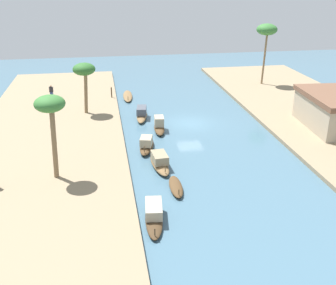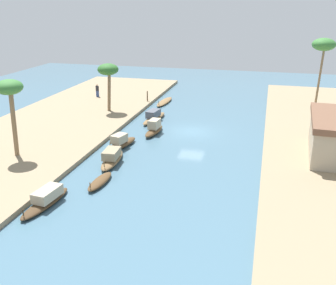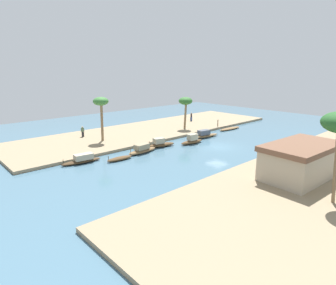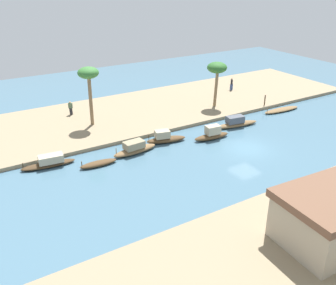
{
  "view_description": "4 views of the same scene",
  "coord_description": "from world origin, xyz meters",
  "px_view_note": "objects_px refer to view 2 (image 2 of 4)",
  "views": [
    {
      "loc": [
        38.65,
        -8.75,
        14.32
      ],
      "look_at": [
        6.66,
        -3.41,
        0.84
      ],
      "focal_mm": 43.93,
      "sensor_mm": 36.0,
      "label": 1
    },
    {
      "loc": [
        36.51,
        6.99,
        12.21
      ],
      "look_at": [
        6.22,
        -0.82,
        0.94
      ],
      "focal_mm": 42.08,
      "sensor_mm": 36.0,
      "label": 2
    },
    {
      "loc": [
        30.72,
        23.41,
        10.43
      ],
      "look_at": [
        5.65,
        -3.98,
        0.8
      ],
      "focal_mm": 30.74,
      "sensor_mm": 36.0,
      "label": 3
    },
    {
      "loc": [
        22.87,
        23.45,
        15.31
      ],
      "look_at": [
        6.9,
        -3.0,
        1.05
      ],
      "focal_mm": 39.95,
      "sensor_mm": 36.0,
      "label": 4
    }
  ],
  "objects_px": {
    "sampan_open_hull": "(154,117)",
    "palm_tree_left_far": "(9,91)",
    "mooring_post": "(147,96)",
    "palm_tree_left_near": "(108,71)",
    "sampan_upstream_small": "(121,142)",
    "person_on_near_bank": "(97,91)",
    "sampan_with_tall_canopy": "(154,129)",
    "sampan_foreground": "(100,181)",
    "sampan_near_left_bank": "(112,158)",
    "sampan_downstream_large": "(46,199)",
    "sampan_with_red_awning": "(164,102)",
    "palm_tree_right_short": "(324,46)"
  },
  "relations": [
    {
      "from": "sampan_open_hull",
      "to": "palm_tree_left_far",
      "type": "distance_m",
      "value": 16.19
    },
    {
      "from": "mooring_post",
      "to": "palm_tree_left_near",
      "type": "distance_m",
      "value": 7.23
    },
    {
      "from": "sampan_upstream_small",
      "to": "person_on_near_bank",
      "type": "height_order",
      "value": "person_on_near_bank"
    },
    {
      "from": "sampan_with_tall_canopy",
      "to": "sampan_upstream_small",
      "type": "xyz_separation_m",
      "value": [
        4.4,
        -1.75,
        -0.06
      ]
    },
    {
      "from": "sampan_with_tall_canopy",
      "to": "mooring_post",
      "type": "relative_size",
      "value": 3.1
    },
    {
      "from": "mooring_post",
      "to": "sampan_upstream_small",
      "type": "bearing_deg",
      "value": 8.79
    },
    {
      "from": "sampan_open_hull",
      "to": "mooring_post",
      "type": "relative_size",
      "value": 4.11
    },
    {
      "from": "sampan_with_tall_canopy",
      "to": "palm_tree_left_near",
      "type": "height_order",
      "value": "palm_tree_left_near"
    },
    {
      "from": "sampan_foreground",
      "to": "sampan_with_tall_canopy",
      "type": "distance_m",
      "value": 11.8
    },
    {
      "from": "sampan_near_left_bank",
      "to": "mooring_post",
      "type": "height_order",
      "value": "mooring_post"
    },
    {
      "from": "sampan_open_hull",
      "to": "person_on_near_bank",
      "type": "height_order",
      "value": "person_on_near_bank"
    },
    {
      "from": "sampan_foreground",
      "to": "mooring_post",
      "type": "height_order",
      "value": "mooring_post"
    },
    {
      "from": "sampan_near_left_bank",
      "to": "palm_tree_left_far",
      "type": "relative_size",
      "value": 0.72
    },
    {
      "from": "sampan_downstream_large",
      "to": "mooring_post",
      "type": "distance_m",
      "value": 26.63
    },
    {
      "from": "sampan_upstream_small",
      "to": "palm_tree_left_far",
      "type": "height_order",
      "value": "palm_tree_left_far"
    },
    {
      "from": "sampan_foreground",
      "to": "sampan_with_red_awning",
      "type": "relative_size",
      "value": 0.64
    },
    {
      "from": "sampan_downstream_large",
      "to": "palm_tree_left_near",
      "type": "xyz_separation_m",
      "value": [
        -21.17,
        -4.37,
        4.48
      ]
    },
    {
      "from": "sampan_foreground",
      "to": "sampan_with_red_awning",
      "type": "height_order",
      "value": "same"
    },
    {
      "from": "sampan_with_tall_canopy",
      "to": "sampan_open_hull",
      "type": "relative_size",
      "value": 0.75
    },
    {
      "from": "sampan_near_left_bank",
      "to": "sampan_upstream_small",
      "type": "height_order",
      "value": "sampan_upstream_small"
    },
    {
      "from": "sampan_near_left_bank",
      "to": "person_on_near_bank",
      "type": "height_order",
      "value": "person_on_near_bank"
    },
    {
      "from": "sampan_upstream_small",
      "to": "palm_tree_left_near",
      "type": "distance_m",
      "value": 12.25
    },
    {
      "from": "mooring_post",
      "to": "palm_tree_left_near",
      "type": "bearing_deg",
      "value": -27.52
    },
    {
      "from": "palm_tree_right_short",
      "to": "sampan_with_tall_canopy",
      "type": "bearing_deg",
      "value": -48.22
    },
    {
      "from": "sampan_downstream_large",
      "to": "palm_tree_left_near",
      "type": "distance_m",
      "value": 22.08
    },
    {
      "from": "sampan_foreground",
      "to": "sampan_with_tall_canopy",
      "type": "xyz_separation_m",
      "value": [
        -11.79,
        0.53,
        0.3
      ]
    },
    {
      "from": "sampan_near_left_bank",
      "to": "sampan_with_tall_canopy",
      "type": "distance_m",
      "value": 8.08
    },
    {
      "from": "sampan_upstream_small",
      "to": "sampan_open_hull",
      "type": "bearing_deg",
      "value": -169.52
    },
    {
      "from": "palm_tree_left_near",
      "to": "sampan_downstream_large",
      "type": "bearing_deg",
      "value": 11.67
    },
    {
      "from": "palm_tree_right_short",
      "to": "mooring_post",
      "type": "bearing_deg",
      "value": -80.7
    },
    {
      "from": "sampan_foreground",
      "to": "palm_tree_left_far",
      "type": "distance_m",
      "value": 10.33
    },
    {
      "from": "sampan_near_left_bank",
      "to": "sampan_with_red_awning",
      "type": "bearing_deg",
      "value": 178.3
    },
    {
      "from": "sampan_foreground",
      "to": "palm_tree_right_short",
      "type": "height_order",
      "value": "palm_tree_right_short"
    },
    {
      "from": "sampan_with_tall_canopy",
      "to": "palm_tree_right_short",
      "type": "bearing_deg",
      "value": 136.94
    },
    {
      "from": "mooring_post",
      "to": "palm_tree_right_short",
      "type": "bearing_deg",
      "value": 99.3
    },
    {
      "from": "palm_tree_left_near",
      "to": "palm_tree_right_short",
      "type": "xyz_separation_m",
      "value": [
        -8.74,
        23.2,
        2.46
      ]
    },
    {
      "from": "person_on_near_bank",
      "to": "palm_tree_left_near",
      "type": "bearing_deg",
      "value": -19.59
    },
    {
      "from": "sampan_foreground",
      "to": "palm_tree_left_far",
      "type": "relative_size",
      "value": 0.53
    },
    {
      "from": "sampan_open_hull",
      "to": "mooring_post",
      "type": "height_order",
      "value": "mooring_post"
    },
    {
      "from": "sampan_near_left_bank",
      "to": "palm_tree_left_near",
      "type": "height_order",
      "value": "palm_tree_left_near"
    },
    {
      "from": "sampan_upstream_small",
      "to": "palm_tree_left_far",
      "type": "distance_m",
      "value": 10.01
    },
    {
      "from": "sampan_with_tall_canopy",
      "to": "sampan_upstream_small",
      "type": "relative_size",
      "value": 0.95
    },
    {
      "from": "sampan_with_tall_canopy",
      "to": "mooring_post",
      "type": "xyz_separation_m",
      "value": [
        -11.16,
        -4.15,
        0.47
      ]
    },
    {
      "from": "sampan_with_tall_canopy",
      "to": "sampan_upstream_small",
      "type": "distance_m",
      "value": 4.73
    },
    {
      "from": "sampan_near_left_bank",
      "to": "palm_tree_left_far",
      "type": "bearing_deg",
      "value": -86.5
    },
    {
      "from": "sampan_with_red_awning",
      "to": "person_on_near_bank",
      "type": "xyz_separation_m",
      "value": [
        0.24,
        -9.03,
        0.87
      ]
    },
    {
      "from": "person_on_near_bank",
      "to": "palm_tree_left_near",
      "type": "distance_m",
      "value": 8.34
    },
    {
      "from": "sampan_downstream_large",
      "to": "palm_tree_right_short",
      "type": "bearing_deg",
      "value": 153.97
    },
    {
      "from": "sampan_with_red_awning",
      "to": "palm_tree_left_near",
      "type": "relative_size",
      "value": 0.97
    },
    {
      "from": "sampan_with_tall_canopy",
      "to": "sampan_upstream_small",
      "type": "height_order",
      "value": "sampan_with_tall_canopy"
    }
  ]
}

